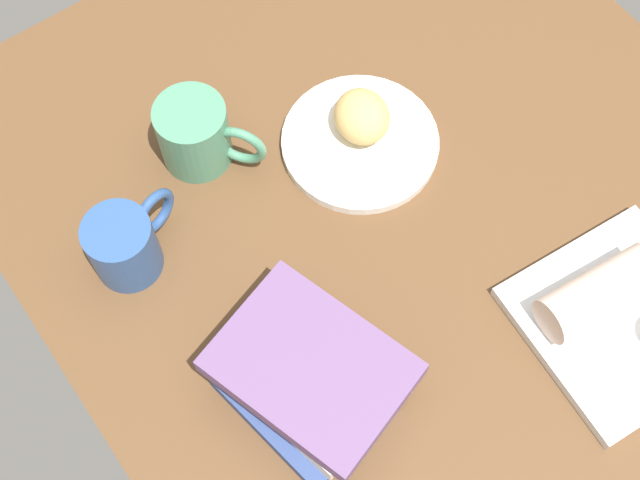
{
  "coord_description": "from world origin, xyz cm",
  "views": [
    {
      "loc": [
        33.22,
        -38.57,
        101.31
      ],
      "look_at": [
        -3.26,
        -11.97,
        7.0
      ],
      "focal_mm": 49.08,
      "sensor_mm": 36.0,
      "label": 1
    }
  ],
  "objects": [
    {
      "name": "round_plate",
      "position": [
        -12.4,
        1.12,
        4.7
      ],
      "size": [
        20.43,
        20.43,
        1.4
      ],
      "primitive_type": "cylinder",
      "color": "white",
      "rests_on": "dining_table"
    },
    {
      "name": "book_stack",
      "position": [
        10.21,
        -23.12,
        8.48
      ],
      "size": [
        23.52,
        20.06,
        8.44
      ],
      "color": "#33477F",
      "rests_on": "dining_table"
    },
    {
      "name": "breakfast_wrap",
      "position": [
        21.59,
        9.49,
        8.46
      ],
      "size": [
        7.24,
        15.05,
        5.72
      ],
      "primitive_type": "cylinder",
      "rotation": [
        1.57,
        0.0,
        6.18
      ],
      "color": "beige",
      "rests_on": "square_plate"
    },
    {
      "name": "coffee_mug",
      "position": [
        -23.44,
        -16.3,
        8.88
      ],
      "size": [
        12.49,
        10.81,
        9.54
      ],
      "color": "#4C8C6B",
      "rests_on": "dining_table"
    },
    {
      "name": "dining_table",
      "position": [
        0.0,
        0.0,
        2.0
      ],
      "size": [
        110.0,
        90.0,
        4.0
      ],
      "primitive_type": "cube",
      "color": "brown",
      "rests_on": "ground"
    },
    {
      "name": "scone_pastry",
      "position": [
        -13.71,
        2.22,
        8.2
      ],
      "size": [
        9.86,
        9.26,
        5.6
      ],
      "primitive_type": "ellipsoid",
      "rotation": [
        0.0,
        0.0,
        5.95
      ],
      "color": "#DBAF64",
      "rests_on": "round_plate"
    },
    {
      "name": "square_plate",
      "position": [
        25.2,
        11.03,
        4.8
      ],
      "size": [
        23.67,
        23.67,
        1.6
      ],
      "primitive_type": "cube",
      "rotation": [
        0.0,
        0.0,
        -0.09
      ],
      "color": "white",
      "rests_on": "dining_table"
    },
    {
      "name": "second_mug",
      "position": [
        -15.69,
        -31.22,
        8.65
      ],
      "size": [
        8.17,
        12.74,
        9.1
      ],
      "color": "#2D518C",
      "rests_on": "dining_table"
    }
  ]
}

